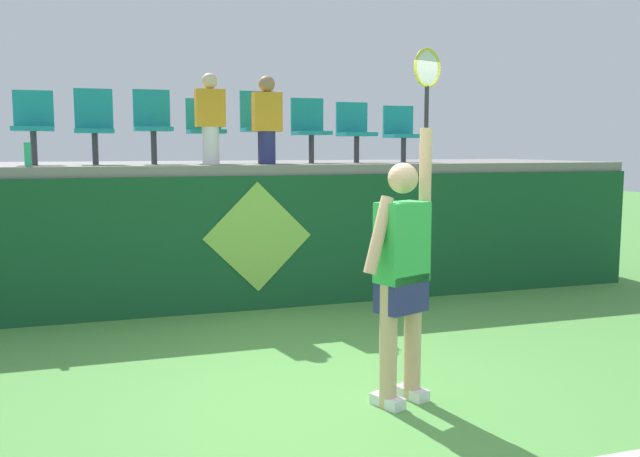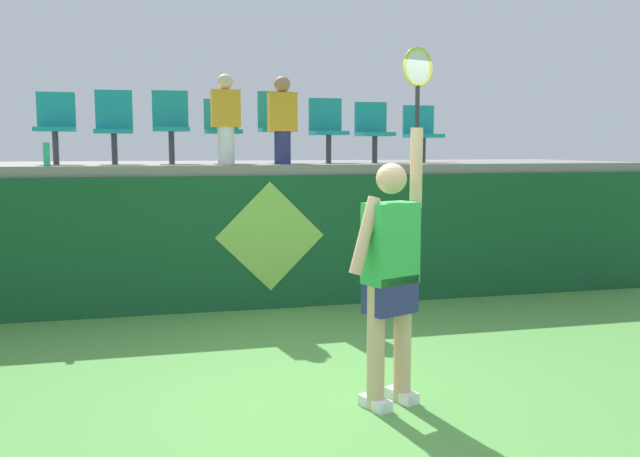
# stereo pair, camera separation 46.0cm
# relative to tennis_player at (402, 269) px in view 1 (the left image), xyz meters

# --- Properties ---
(ground_plane) EXTENTS (40.00, 40.00, 0.00)m
(ground_plane) POSITION_rel_tennis_player_xyz_m (-0.44, 0.15, -1.00)
(ground_plane) COLOR #519342
(court_back_wall) EXTENTS (10.48, 0.20, 1.56)m
(court_back_wall) POSITION_rel_tennis_player_xyz_m (-0.44, 3.26, -0.22)
(court_back_wall) COLOR #144C28
(court_back_wall) RESTS_ON ground_plane
(spectator_platform) EXTENTS (10.48, 2.78, 0.12)m
(spectator_platform) POSITION_rel_tennis_player_xyz_m (-0.44, 4.60, 0.61)
(spectator_platform) COLOR gray
(spectator_platform) RESTS_ON court_back_wall
(tennis_player) EXTENTS (0.71, 0.38, 2.59)m
(tennis_player) POSITION_rel_tennis_player_xyz_m (0.00, 0.00, 0.00)
(tennis_player) COLOR white
(tennis_player) RESTS_ON ground_plane
(water_bottle) EXTENTS (0.07, 0.07, 0.26)m
(water_bottle) POSITION_rel_tennis_player_xyz_m (-2.77, 3.39, 0.80)
(water_bottle) COLOR #26B272
(water_bottle) RESTS_ON spectator_platform
(stadium_chair_0) EXTENTS (0.44, 0.42, 0.86)m
(stadium_chair_0) POSITION_rel_tennis_player_xyz_m (-2.76, 4.10, 1.16)
(stadium_chair_0) COLOR #38383D
(stadium_chair_0) RESTS_ON spectator_platform
(stadium_chair_1) EXTENTS (0.44, 0.42, 0.90)m
(stadium_chair_1) POSITION_rel_tennis_player_xyz_m (-2.09, 4.11, 1.16)
(stadium_chair_1) COLOR #38383D
(stadium_chair_1) RESTS_ON spectator_platform
(stadium_chair_2) EXTENTS (0.44, 0.42, 0.90)m
(stadium_chair_2) POSITION_rel_tennis_player_xyz_m (-1.42, 4.11, 1.18)
(stadium_chair_2) COLOR #38383D
(stadium_chair_2) RESTS_ON spectator_platform
(stadium_chair_3) EXTENTS (0.44, 0.42, 0.81)m
(stadium_chair_3) POSITION_rel_tennis_player_xyz_m (-0.79, 4.10, 1.13)
(stadium_chair_3) COLOR #38383D
(stadium_chair_3) RESTS_ON spectator_platform
(stadium_chair_4) EXTENTS (0.44, 0.42, 0.92)m
(stadium_chair_4) POSITION_rel_tennis_player_xyz_m (-0.10, 4.11, 1.18)
(stadium_chair_4) COLOR #38383D
(stadium_chair_4) RESTS_ON spectator_platform
(stadium_chair_5) EXTENTS (0.44, 0.42, 0.84)m
(stadium_chair_5) POSITION_rel_tennis_player_xyz_m (0.57, 4.10, 1.14)
(stadium_chair_5) COLOR #38383D
(stadium_chair_5) RESTS_ON spectator_platform
(stadium_chair_6) EXTENTS (0.44, 0.42, 0.80)m
(stadium_chair_6) POSITION_rel_tennis_player_xyz_m (1.20, 4.10, 1.12)
(stadium_chair_6) COLOR #38383D
(stadium_chair_6) RESTS_ON spectator_platform
(stadium_chair_7) EXTENTS (0.44, 0.42, 0.77)m
(stadium_chair_7) POSITION_rel_tennis_player_xyz_m (1.88, 4.10, 1.10)
(stadium_chair_7) COLOR #38383D
(stadium_chair_7) RESTS_ON spectator_platform
(spectator_0) EXTENTS (0.34, 0.20, 1.07)m
(spectator_0) POSITION_rel_tennis_player_xyz_m (-0.79, 3.69, 1.23)
(spectator_0) COLOR white
(spectator_0) RESTS_ON spectator_platform
(spectator_1) EXTENTS (0.34, 0.20, 1.06)m
(spectator_1) POSITION_rel_tennis_player_xyz_m (-0.10, 3.67, 1.22)
(spectator_1) COLOR navy
(spectator_1) RESTS_ON spectator_platform
(wall_signage_mount) EXTENTS (1.27, 0.01, 1.49)m
(wall_signage_mount) POSITION_rel_tennis_player_xyz_m (-0.35, 3.15, -1.00)
(wall_signage_mount) COLOR #144C28
(wall_signage_mount) RESTS_ON ground_plane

